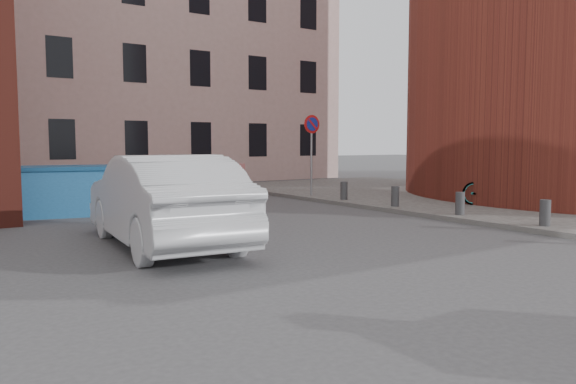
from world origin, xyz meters
TOP-DOWN VIEW (x-y plane):
  - ground at (0.00, 0.00)m, footprint 120.00×120.00m
  - sidewalk at (10.00, 4.00)m, footprint 9.00×24.00m
  - building_pink at (6.00, 22.00)m, footprint 16.00×8.00m
  - no_parking_sign at (6.00, 9.48)m, footprint 0.60×0.09m
  - bollards at (6.00, 3.40)m, footprint 0.22×9.02m
  - barriers at (4.20, 15.00)m, footprint 4.70×0.18m
  - dumpster at (-1.28, 9.55)m, footprint 3.27×2.14m
  - silver_car at (-1.27, 4.05)m, footprint 2.17×5.13m
  - bicycle at (8.63, 4.39)m, footprint 2.01×1.37m

SIDE VIEW (x-z plane):
  - ground at x=0.00m, z-range 0.00..0.00m
  - sidewalk at x=10.00m, z-range 0.00..0.12m
  - bollards at x=6.00m, z-range 0.12..0.67m
  - barriers at x=4.20m, z-range 0.00..1.00m
  - bicycle at x=8.63m, z-range 0.12..1.12m
  - dumpster at x=-1.28m, z-range 0.00..1.27m
  - silver_car at x=-1.27m, z-range 0.00..1.65m
  - no_parking_sign at x=6.00m, z-range 0.69..3.34m
  - building_pink at x=6.00m, z-range 0.00..14.00m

